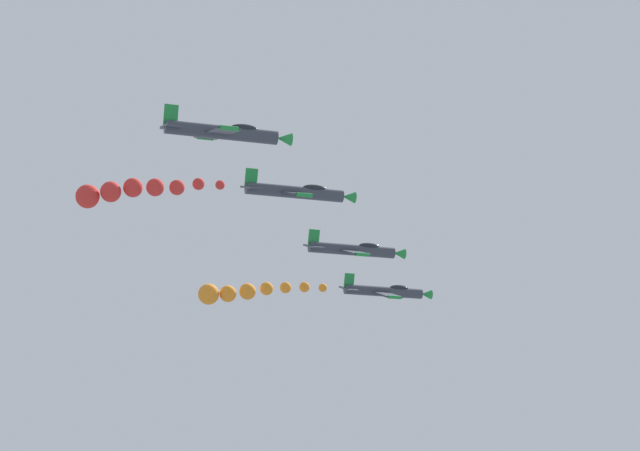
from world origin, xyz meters
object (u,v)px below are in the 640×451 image
airplane_right_inner (297,192)px  airplane_left_outer (224,132)px  airplane_lead (385,291)px  airplane_left_inner (354,250)px

airplane_right_inner → airplane_left_outer: (11.07, -9.23, 0.91)m
airplane_lead → airplane_left_inner: bearing=-34.7°
airplane_left_outer → airplane_right_inner: bearing=140.2°
airplane_lead → airplane_left_inner: airplane_left_inner is taller
airplane_left_inner → airplane_right_inner: 15.06m
airplane_left_inner → airplane_lead: bearing=145.3°
airplane_right_inner → airplane_left_outer: airplane_left_outer is taller
airplane_right_inner → airplane_left_outer: 14.44m
airplane_left_inner → airplane_right_inner: airplane_right_inner is taller
airplane_left_inner → airplane_left_outer: bearing=-39.4°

